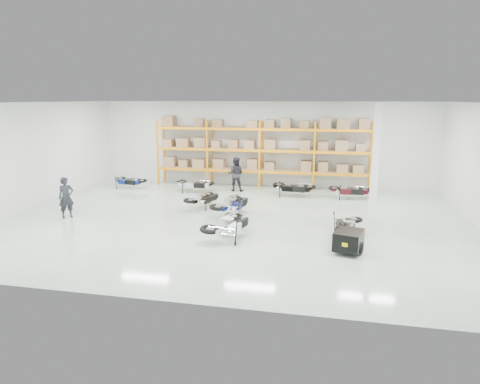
% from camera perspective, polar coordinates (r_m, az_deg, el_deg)
% --- Properties ---
extents(room, '(18.00, 18.00, 18.00)m').
position_cam_1_polar(room, '(16.27, -0.82, 3.87)').
color(room, '#B4C9B6').
rests_on(room, ground).
extents(pallet_rack, '(11.28, 0.98, 3.62)m').
position_cam_1_polar(pallet_rack, '(22.55, 2.79, 6.27)').
color(pallet_rack, orange).
rests_on(pallet_rack, ground).
extents(structural_column, '(0.25, 0.25, 4.50)m').
position_cam_1_polar(structural_column, '(16.46, 17.57, 3.39)').
color(structural_column, white).
rests_on(structural_column, ground).
extents(moto_blue_centre, '(1.37, 2.12, 1.26)m').
position_cam_1_polar(moto_blue_centre, '(17.31, -1.07, -1.19)').
color(moto_blue_centre, '#070F48').
rests_on(moto_blue_centre, ground).
extents(moto_silver_left, '(1.49, 2.21, 1.31)m').
position_cam_1_polar(moto_silver_left, '(14.47, -1.47, -3.84)').
color(moto_silver_left, silver).
rests_on(moto_silver_left, ground).
extents(moto_black_far_left, '(1.32, 1.85, 1.09)m').
position_cam_1_polar(moto_black_far_left, '(18.61, -4.90, -0.53)').
color(moto_black_far_left, black).
rests_on(moto_black_far_left, ground).
extents(moto_touring_right, '(1.03, 1.78, 1.09)m').
position_cam_1_polar(moto_touring_right, '(15.10, 14.06, -3.93)').
color(moto_touring_right, black).
rests_on(moto_touring_right, ground).
extents(trailer, '(1.00, 1.71, 0.69)m').
position_cam_1_polar(trailer, '(13.60, 14.27, -6.25)').
color(trailer, black).
rests_on(trailer, ground).
extents(moto_back_a, '(1.81, 1.19, 1.08)m').
position_cam_1_polar(moto_back_a, '(23.27, -14.65, 1.72)').
color(moto_back_a, navy).
rests_on(moto_back_a, ground).
extents(moto_back_b, '(1.73, 0.89, 1.11)m').
position_cam_1_polar(moto_back_b, '(21.76, -6.14, 1.37)').
color(moto_back_b, '#B4BABE').
rests_on(moto_back_b, ground).
extents(moto_back_c, '(1.97, 1.20, 1.19)m').
position_cam_1_polar(moto_back_c, '(20.83, 7.07, 0.96)').
color(moto_back_c, black).
rests_on(moto_back_c, ground).
extents(moto_back_d, '(1.71, 0.87, 1.10)m').
position_cam_1_polar(moto_back_d, '(20.81, 14.45, 0.52)').
color(moto_back_d, '#380B11').
rests_on(moto_back_d, ground).
extents(person_left, '(0.69, 0.70, 1.63)m').
position_cam_1_polar(person_left, '(18.27, -22.16, -0.68)').
color(person_left, black).
rests_on(person_left, ground).
extents(person_back, '(0.87, 0.68, 1.76)m').
position_cam_1_polar(person_back, '(21.78, -0.59, 2.40)').
color(person_back, black).
rests_on(person_back, ground).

